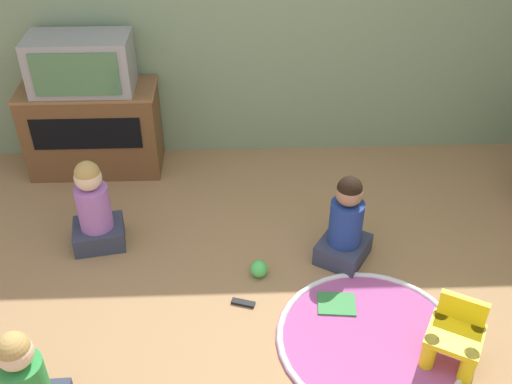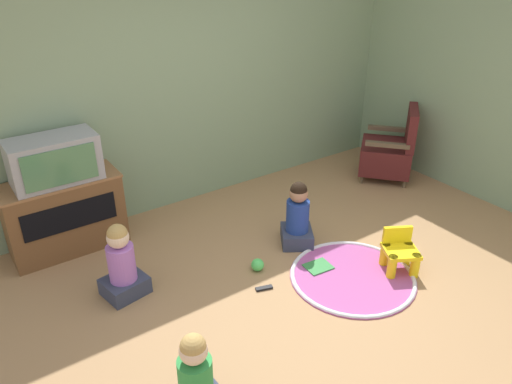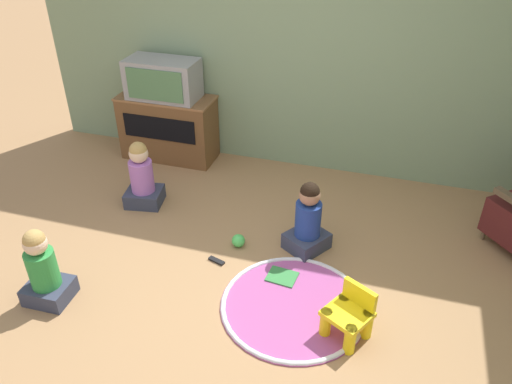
{
  "view_description": "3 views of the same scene",
  "coord_description": "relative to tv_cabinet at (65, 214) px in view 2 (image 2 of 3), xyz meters",
  "views": [
    {
      "loc": [
        -0.36,
        -2.33,
        2.79
      ],
      "look_at": [
        -0.24,
        0.63,
        0.64
      ],
      "focal_mm": 42.0,
      "sensor_mm": 36.0,
      "label": 1
    },
    {
      "loc": [
        -2.36,
        -2.47,
        2.73
      ],
      "look_at": [
        -0.26,
        0.55,
        0.82
      ],
      "focal_mm": 35.0,
      "sensor_mm": 36.0,
      "label": 2
    },
    {
      "loc": [
        0.93,
        -2.7,
        2.8
      ],
      "look_at": [
        -0.02,
        0.43,
        0.69
      ],
      "focal_mm": 35.0,
      "sensor_mm": 36.0,
      "label": 3
    }
  ],
  "objects": [
    {
      "name": "toy_ball",
      "position": [
        1.28,
        -1.36,
        -0.32
      ],
      "size": [
        0.12,
        0.12,
        0.12
      ],
      "color": "#4CCC59",
      "rests_on": "ground_plane"
    },
    {
      "name": "child_watching_left",
      "position": [
        0.17,
        -0.98,
        -0.08
      ],
      "size": [
        0.39,
        0.36,
        0.68
      ],
      "rotation": [
        0.0,
        0.0,
        0.18
      ],
      "color": "#33384C",
      "rests_on": "ground_plane"
    },
    {
      "name": "yellow_kid_chair",
      "position": [
        2.35,
        -2.08,
        -0.21
      ],
      "size": [
        0.39,
        0.39,
        0.39
      ],
      "rotation": [
        0.0,
        0.0,
        -0.51
      ],
      "color": "yellow",
      "rests_on": "ground_plane"
    },
    {
      "name": "book",
      "position": [
        1.76,
        -1.65,
        -0.37
      ],
      "size": [
        0.25,
        0.21,
        0.02
      ],
      "rotation": [
        0.0,
        0.0,
        3.04
      ],
      "color": "#337F3D",
      "rests_on": "ground_plane"
    },
    {
      "name": "child_watching_center",
      "position": [
        0.09,
        -2.39,
        -0.1
      ],
      "size": [
        0.34,
        0.3,
        0.65
      ],
      "rotation": [
        0.0,
        0.0,
        0.04
      ],
      "color": "#33384C",
      "rests_on": "ground_plane"
    },
    {
      "name": "black_armchair",
      "position": [
        3.77,
        -0.67,
        -0.03
      ],
      "size": [
        0.87,
        0.87,
        0.9
      ],
      "rotation": [
        0.0,
        0.0,
        3.85
      ],
      "color": "brown",
      "rests_on": "ground_plane"
    },
    {
      "name": "remote_control",
      "position": [
        1.17,
        -1.61,
        -0.37
      ],
      "size": [
        0.16,
        0.09,
        0.02
      ],
      "rotation": [
        0.0,
        0.0,
        2.84
      ],
      "color": "black",
      "rests_on": "ground_plane"
    },
    {
      "name": "child_watching_right",
      "position": [
        1.86,
        -1.2,
        -0.09
      ],
      "size": [
        0.43,
        0.45,
        0.67
      ],
      "rotation": [
        0.0,
        0.0,
        1.0
      ],
      "color": "#33384C",
      "rests_on": "ground_plane"
    },
    {
      "name": "television",
      "position": [
        -0.0,
        -0.02,
        0.56
      ],
      "size": [
        0.76,
        0.41,
        0.42
      ],
      "color": "#939399",
      "rests_on": "tv_cabinet"
    },
    {
      "name": "play_mat",
      "position": [
        1.92,
        -1.93,
        -0.37
      ],
      "size": [
        1.12,
        1.12,
        0.04
      ],
      "color": "#A54C8C",
      "rests_on": "ground_plane"
    },
    {
      "name": "ground_plane",
      "position": [
        1.51,
        -1.93,
        -0.38
      ],
      "size": [
        30.0,
        30.0,
        0.0
      ],
      "primitive_type": "plane",
      "color": "#9E754C"
    },
    {
      "name": "tv_cabinet",
      "position": [
        0.0,
        0.0,
        0.0
      ],
      "size": [
        1.07,
        0.46,
        0.73
      ],
      "color": "brown",
      "rests_on": "ground_plane"
    },
    {
      "name": "wall_back",
      "position": [
        1.42,
        0.3,
        1.05
      ],
      "size": [
        5.81,
        0.12,
        2.86
      ],
      "color": "gray",
      "rests_on": "ground_plane"
    }
  ]
}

